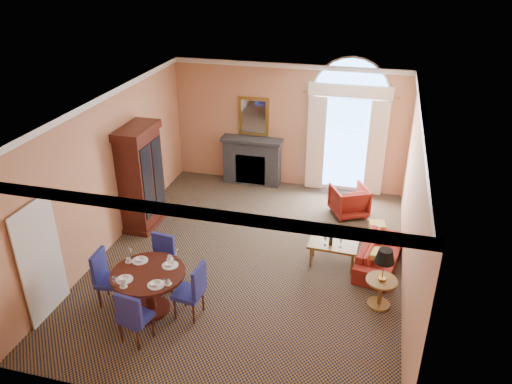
% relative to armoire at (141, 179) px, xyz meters
% --- Properties ---
extents(ground, '(7.50, 7.50, 0.00)m').
position_rel_armoire_xyz_m(ground, '(2.72, -0.83, -1.13)').
color(ground, black).
rests_on(ground, ground).
extents(room_envelope, '(6.04, 7.52, 3.45)m').
position_rel_armoire_xyz_m(room_envelope, '(2.69, -0.16, 1.38)').
color(room_envelope, tan).
rests_on(room_envelope, ground).
extents(armoire, '(0.67, 1.19, 2.34)m').
position_rel_armoire_xyz_m(armoire, '(0.00, 0.00, 0.00)').
color(armoire, '#35120C').
rests_on(armoire, ground).
extents(dining_table, '(1.27, 1.27, 1.00)m').
position_rel_armoire_xyz_m(dining_table, '(1.46, -2.77, -0.54)').
color(dining_table, '#35120C').
rests_on(dining_table, ground).
extents(dining_chair_north, '(0.57, 0.57, 1.02)m').
position_rel_armoire_xyz_m(dining_chair_north, '(1.37, -2.00, -0.55)').
color(dining_chair_north, navy).
rests_on(dining_chair_north, ground).
extents(dining_chair_south, '(0.56, 0.56, 1.02)m').
position_rel_armoire_xyz_m(dining_chair_south, '(1.57, -3.59, -0.55)').
color(dining_chair_south, navy).
rests_on(dining_chair_south, ground).
extents(dining_chair_east, '(0.51, 0.50, 1.02)m').
position_rel_armoire_xyz_m(dining_chair_east, '(2.25, -2.71, -0.55)').
color(dining_chair_east, navy).
rests_on(dining_chair_east, ground).
extents(dining_chair_west, '(0.51, 0.51, 1.02)m').
position_rel_armoire_xyz_m(dining_chair_west, '(0.61, -2.73, -0.55)').
color(dining_chair_west, navy).
rests_on(dining_chair_west, ground).
extents(sofa, '(0.98, 1.83, 0.51)m').
position_rel_armoire_xyz_m(sofa, '(5.27, -0.36, -0.88)').
color(sofa, maroon).
rests_on(sofa, ground).
extents(armchair, '(1.06, 1.07, 0.73)m').
position_rel_armoire_xyz_m(armchair, '(4.48, 1.59, -0.77)').
color(armchair, maroon).
rests_on(armchair, ground).
extents(coffee_table, '(0.98, 0.58, 0.86)m').
position_rel_armoire_xyz_m(coffee_table, '(4.35, -0.58, -0.67)').
color(coffee_table, brown).
rests_on(coffee_table, ground).
extents(side_table, '(0.55, 0.55, 1.14)m').
position_rel_armoire_xyz_m(side_table, '(5.32, -1.62, -0.39)').
color(side_table, brown).
rests_on(side_table, ground).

